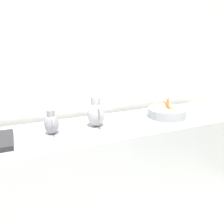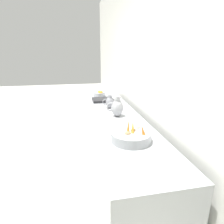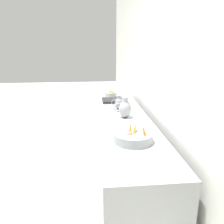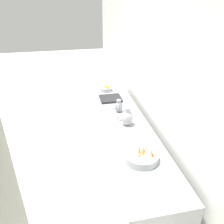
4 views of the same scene
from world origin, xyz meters
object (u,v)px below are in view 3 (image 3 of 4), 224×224
at_px(vegetable_colander, 133,137).
at_px(metal_pitcher_short, 119,103).
at_px(orange_bowl, 111,94).
at_px(metal_pitcher_tall, 125,108).

distance_m(vegetable_colander, metal_pitcher_short, 1.08).
height_order(vegetable_colander, orange_bowl, vegetable_colander).
bearing_deg(orange_bowl, metal_pitcher_tall, 93.01).
distance_m(vegetable_colander, orange_bowl, 1.87).
xyz_separation_m(vegetable_colander, orange_bowl, (0.03, -1.87, -0.00)).
distance_m(metal_pitcher_tall, metal_pitcher_short, 0.37).
xyz_separation_m(orange_bowl, metal_pitcher_tall, (-0.06, 1.17, 0.07)).
relative_size(vegetable_colander, orange_bowl, 1.72).
height_order(vegetable_colander, metal_pitcher_tall, metal_pitcher_tall).
height_order(orange_bowl, metal_pitcher_tall, metal_pitcher_tall).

